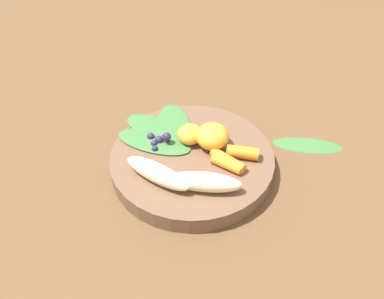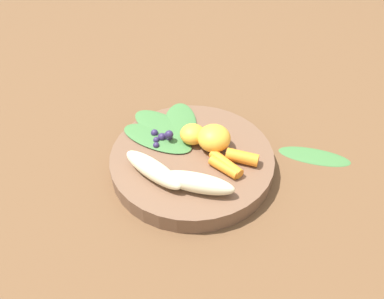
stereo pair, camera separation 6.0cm
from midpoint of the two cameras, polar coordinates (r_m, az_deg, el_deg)
ground_plane at (r=0.63m, az=2.74°, el=-2.78°), size 2.40×2.40×0.00m
bowl at (r=0.62m, az=2.78°, el=-1.82°), size 0.26×0.26×0.03m
banana_peeled_left at (r=0.55m, az=3.88°, el=-5.09°), size 0.10×0.09×0.03m
banana_peeled_right at (r=0.56m, az=-2.79°, el=-3.12°), size 0.07×0.11×0.03m
orange_segment_near at (r=0.62m, az=2.86°, el=2.17°), size 0.04×0.04×0.03m
orange_segment_far at (r=0.61m, az=5.97°, el=1.73°), size 0.05×0.05×0.04m
carrot_front at (r=0.58m, az=7.72°, el=-2.78°), size 0.03×0.05×0.02m
carrot_mid_left at (r=0.59m, az=7.98°, el=-2.23°), size 0.03×0.06×0.02m
carrot_mid_right at (r=0.60m, az=10.33°, el=-1.27°), size 0.05×0.05×0.02m
blueberry_pile at (r=0.63m, az=-1.61°, el=1.76°), size 0.04×0.04×0.02m
kale_leaf_left at (r=0.66m, az=0.84°, el=3.52°), size 0.10×0.14×0.01m
kale_leaf_right at (r=0.66m, az=-1.80°, el=3.42°), size 0.10×0.13×0.01m
kale_leaf_rear at (r=0.63m, az=-2.51°, el=1.58°), size 0.12×0.13×0.01m
kale_leaf_stray at (r=0.69m, az=20.11°, el=-0.95°), size 0.12×0.11×0.01m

